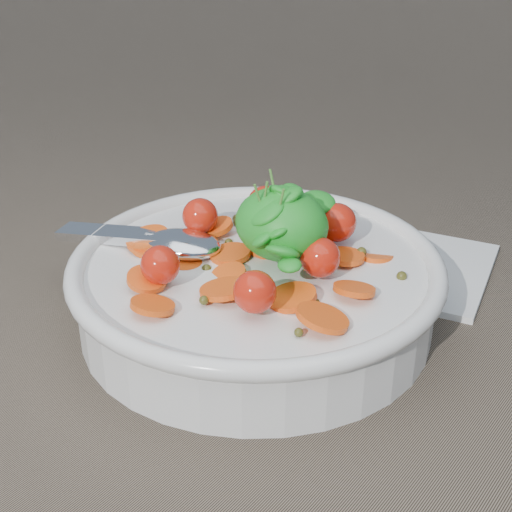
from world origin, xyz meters
The scene contains 3 objects.
ground centered at (0.00, 0.00, 0.00)m, with size 6.00×6.00×0.00m, color #726351.
bowl centered at (-0.02, 0.02, 0.03)m, with size 0.27×0.25×0.11m.
napkin centered at (0.02, 0.15, 0.00)m, with size 0.14×0.12×0.01m, color white.
Camera 1 is at (0.23, -0.31, 0.27)m, focal length 50.00 mm.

